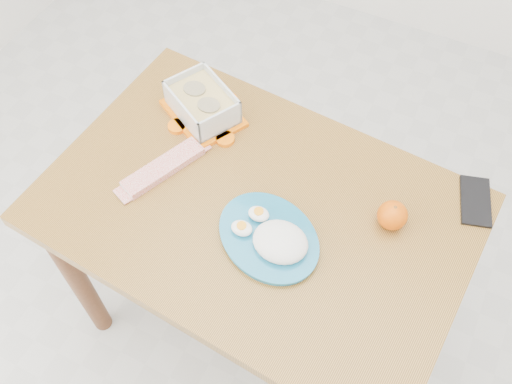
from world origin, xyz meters
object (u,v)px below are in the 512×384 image
at_px(dining_table, 256,230).
at_px(orange_fruit, 392,215).
at_px(rice_plate, 272,237).
at_px(smartphone, 476,201).
at_px(food_container, 202,104).

distance_m(dining_table, orange_fruit, 0.36).
distance_m(rice_plate, smartphone, 0.51).
height_order(food_container, rice_plate, food_container).
xyz_separation_m(food_container, smartphone, (0.74, 0.05, -0.04)).
height_order(dining_table, orange_fruit, orange_fruit).
bearing_deg(smartphone, food_container, 167.24).
relative_size(orange_fruit, rice_plate, 0.21).
bearing_deg(food_container, rice_plate, -10.08).
distance_m(food_container, smartphone, 0.74).
xyz_separation_m(orange_fruit, rice_plate, (-0.23, -0.17, -0.01)).
distance_m(dining_table, food_container, 0.37).
relative_size(orange_fruit, smartphone, 0.50).
height_order(food_container, smartphone, food_container).
height_order(orange_fruit, rice_plate, same).
height_order(dining_table, rice_plate, rice_plate).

